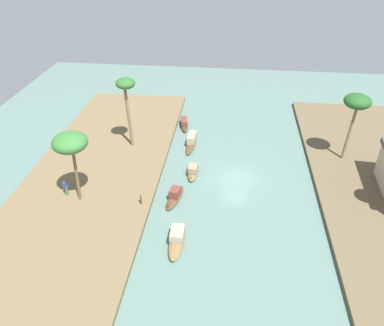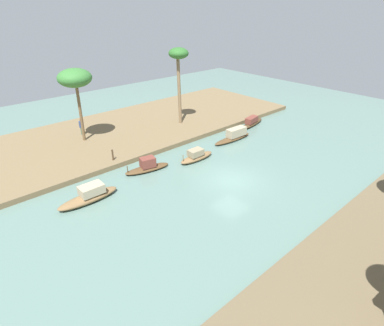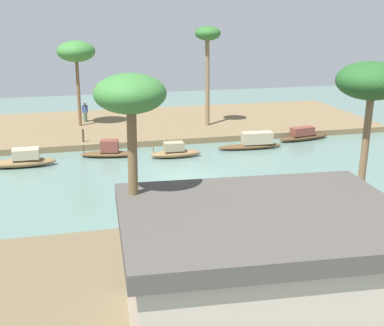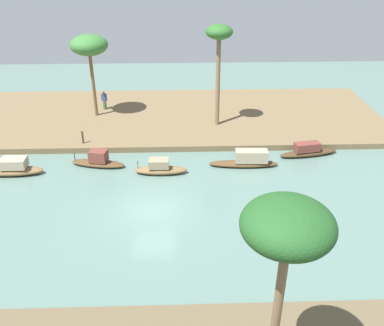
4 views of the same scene
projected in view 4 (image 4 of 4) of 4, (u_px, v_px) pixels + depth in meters
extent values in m
plane|color=slate|center=(153.00, 211.00, 25.02)|extent=(66.68, 66.68, 0.00)
cube|color=brown|center=(160.00, 116.00, 37.65)|extent=(37.96, 13.33, 0.44)
ellipsoid|color=brown|center=(98.00, 163.00, 29.88)|extent=(3.94, 1.78, 0.38)
cube|color=brown|center=(98.00, 156.00, 29.60)|extent=(1.32, 1.06, 0.79)
cylinder|color=brown|center=(75.00, 156.00, 29.94)|extent=(0.07, 0.07, 0.52)
ellipsoid|color=brown|center=(161.00, 170.00, 28.88)|extent=(3.51, 1.04, 0.50)
cube|color=gray|center=(159.00, 163.00, 28.64)|extent=(1.33, 0.89, 0.56)
cylinder|color=brown|center=(138.00, 164.00, 28.64)|extent=(0.07, 0.07, 0.52)
ellipsoid|color=#47331E|center=(308.00, 153.00, 31.28)|extent=(4.49, 1.70, 0.41)
cube|color=brown|center=(307.00, 147.00, 31.01)|extent=(1.91, 1.08, 0.61)
ellipsoid|color=brown|center=(243.00, 164.00, 29.84)|extent=(4.79, 1.15, 0.38)
cube|color=tan|center=(252.00, 156.00, 29.56)|extent=(2.22, 0.94, 0.82)
ellipsoid|color=brown|center=(11.00, 171.00, 28.77)|extent=(4.35, 1.20, 0.54)
cube|color=tan|center=(14.00, 163.00, 28.51)|extent=(1.64, 1.07, 0.63)
cylinder|color=#4C664C|center=(105.00, 105.00, 38.48)|extent=(0.41, 0.41, 0.79)
cube|color=#33477A|center=(104.00, 97.00, 38.15)|extent=(0.49, 0.37, 0.63)
sphere|color=#9E7556|center=(104.00, 93.00, 37.95)|extent=(0.21, 0.21, 0.21)
cylinder|color=#4C3823|center=(83.00, 137.00, 32.02)|extent=(0.14, 0.14, 0.96)
cylinder|color=#7F6647|center=(218.00, 83.00, 34.03)|extent=(0.34, 0.60, 6.97)
ellipsoid|color=#2D6628|center=(219.00, 32.00, 32.23)|extent=(2.06, 2.06, 1.13)
cylinder|color=brown|center=(93.00, 85.00, 36.01)|extent=(0.27, 0.50, 5.41)
ellipsoid|color=#387533|center=(89.00, 45.00, 34.48)|extent=(3.01, 3.01, 1.66)
cylinder|color=#7F6647|center=(276.00, 319.00, 13.47)|extent=(0.29, 0.48, 6.09)
ellipsoid|color=#235623|center=(288.00, 225.00, 11.81)|extent=(2.67, 2.67, 1.47)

